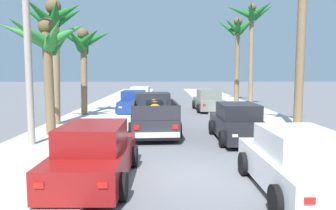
% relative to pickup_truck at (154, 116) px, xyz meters
% --- Properties ---
extents(ground_plane, '(160.00, 160.00, 0.00)m').
position_rel_pickup_truck_xyz_m(ground_plane, '(1.14, -6.24, -0.81)').
color(ground_plane, slate).
extents(sidewalk_left, '(4.61, 60.00, 0.12)m').
position_rel_pickup_truck_xyz_m(sidewalk_left, '(-3.50, 5.76, -0.75)').
color(sidewalk_left, beige).
rests_on(sidewalk_left, ground).
extents(sidewalk_right, '(4.61, 60.00, 0.12)m').
position_rel_pickup_truck_xyz_m(sidewalk_right, '(5.78, 5.76, -0.75)').
color(sidewalk_right, beige).
rests_on(sidewalk_right, ground).
extents(curb_left, '(0.16, 60.00, 0.10)m').
position_rel_pickup_truck_xyz_m(curb_left, '(-2.59, 5.76, -0.76)').
color(curb_left, silver).
rests_on(curb_left, ground).
extents(curb_right, '(0.16, 60.00, 0.10)m').
position_rel_pickup_truck_xyz_m(curb_right, '(4.87, 5.76, -0.76)').
color(curb_right, silver).
rests_on(curb_right, ground).
extents(pickup_truck, '(2.47, 5.33, 1.80)m').
position_rel_pickup_truck_xyz_m(pickup_truck, '(0.00, 0.00, 0.00)').
color(pickup_truck, '#28282D').
rests_on(pickup_truck, ground).
extents(car_left_near, '(2.13, 4.30, 1.54)m').
position_rel_pickup_truck_xyz_m(car_left_near, '(3.74, 8.57, -0.10)').
color(car_left_near, slate).
rests_on(car_left_near, ground).
extents(car_right_near, '(2.08, 4.28, 1.54)m').
position_rel_pickup_truck_xyz_m(car_right_near, '(-1.64, 7.55, -0.10)').
color(car_right_near, navy).
rests_on(car_right_near, ground).
extents(car_left_mid, '(2.06, 4.27, 1.54)m').
position_rel_pickup_truck_xyz_m(car_left_mid, '(3.65, -7.60, -0.10)').
color(car_left_mid, silver).
rests_on(car_left_mid, ground).
extents(car_right_mid, '(2.06, 4.28, 1.54)m').
position_rel_pickup_truck_xyz_m(car_right_mid, '(3.61, -1.63, -0.10)').
color(car_right_mid, black).
rests_on(car_right_mid, ground).
extents(car_left_far, '(2.05, 4.27, 1.54)m').
position_rel_pickup_truck_xyz_m(car_left_far, '(-1.34, -6.78, -0.10)').
color(car_left_far, maroon).
rests_on(car_left_far, ground).
extents(car_right_far, '(2.14, 4.31, 1.54)m').
position_rel_pickup_truck_xyz_m(car_right_far, '(-1.60, 13.71, -0.10)').
color(car_right_far, silver).
rests_on(car_right_far, ground).
extents(palm_tree_left_fore, '(3.80, 3.58, 5.14)m').
position_rel_pickup_truck_xyz_m(palm_tree_left_fore, '(-4.54, -1.00, 3.32)').
color(palm_tree_left_fore, brown).
rests_on(palm_tree_left_fore, ground).
extents(palm_tree_right_fore, '(3.38, 3.42, 6.57)m').
position_rel_pickup_truck_xyz_m(palm_tree_right_fore, '(-5.21, 2.02, 4.38)').
color(palm_tree_right_fore, '#846B4C').
rests_on(palm_tree_right_fore, ground).
extents(palm_tree_left_mid, '(3.39, 3.60, 5.60)m').
position_rel_pickup_truck_xyz_m(palm_tree_left_mid, '(-4.56, 5.80, 3.75)').
color(palm_tree_left_mid, brown).
rests_on(palm_tree_left_mid, ground).
extents(palm_tree_right_mid, '(3.87, 4.03, 7.79)m').
position_rel_pickup_truck_xyz_m(palm_tree_right_mid, '(7.22, 15.05, 5.48)').
color(palm_tree_right_mid, brown).
rests_on(palm_tree_right_mid, ground).
extents(palm_tree_right_back, '(3.79, 3.27, 8.18)m').
position_rel_pickup_truck_xyz_m(palm_tree_right_back, '(7.30, 10.55, 5.98)').
color(palm_tree_right_back, '#846B4C').
rests_on(palm_tree_right_back, ground).
extents(utility_pole, '(1.80, 0.26, 8.55)m').
position_rel_pickup_truck_xyz_m(utility_pole, '(-4.54, -2.89, 3.68)').
color(utility_pole, '#9E9384').
rests_on(utility_pole, ground).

